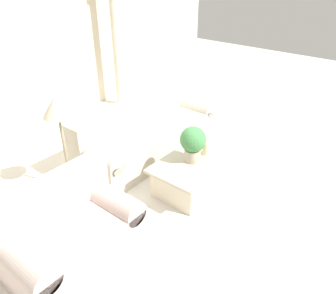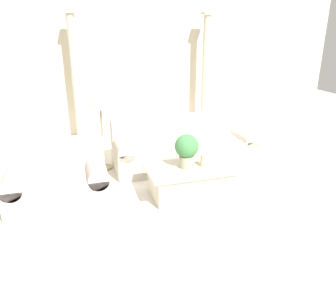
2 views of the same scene
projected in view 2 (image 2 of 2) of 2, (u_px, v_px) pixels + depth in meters
name	position (u px, v px, depth m)	size (l,w,h in m)	color
ground_plane	(173.00, 179.00, 5.32)	(16.00, 16.00, 0.00)	silver
wall_back	(136.00, 62.00, 7.33)	(10.00, 0.06, 3.20)	beige
sofa_long	(183.00, 146.00, 5.85)	(2.48, 0.89, 0.83)	beige
loveseat	(58.00, 179.00, 4.54)	(1.33, 0.89, 0.83)	beige
coffee_table	(190.00, 180.00, 4.78)	(1.27, 0.74, 0.44)	beige
potted_plant	(187.00, 149.00, 4.61)	(0.34, 0.34, 0.49)	#B2A893
pillar_candle	(204.00, 160.00, 4.70)	(0.10, 0.10, 0.18)	beige
floor_lamp	(100.00, 104.00, 5.35)	(0.37, 0.37, 1.36)	gray
column_left	(76.00, 78.00, 6.66)	(0.23, 0.23, 2.64)	beige
column_right	(205.00, 73.00, 7.42)	(0.23, 0.23, 2.64)	beige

